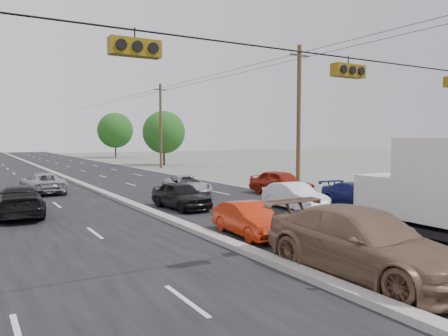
{
  "coord_description": "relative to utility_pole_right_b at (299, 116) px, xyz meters",
  "views": [
    {
      "loc": [
        -7.5,
        -8.59,
        3.64
      ],
      "look_at": [
        3.02,
        9.19,
        2.2
      ],
      "focal_mm": 35.0,
      "sensor_mm": 36.0,
      "label": 1
    }
  ],
  "objects": [
    {
      "name": "utility_pole_right_b",
      "position": [
        0.0,
        0.0,
        0.0
      ],
      "size": [
        1.6,
        0.3,
        10.0
      ],
      "color": "#422D1E",
      "rests_on": "ground"
    },
    {
      "name": "traffic_signals",
      "position": [
        -11.1,
        -15.0,
        0.39
      ],
      "size": [
        25.0,
        0.3,
        0.54
      ],
      "color": "black",
      "rests_on": "ground"
    },
    {
      "name": "queue_car_b",
      "position": [
        -5.8,
        -6.61,
        -4.44
      ],
      "size": [
        1.63,
        4.12,
        1.34
      ],
      "primitive_type": "imported",
      "rotation": [
        0.0,
        0.0,
        -0.05
      ],
      "color": "white",
      "rests_on": "ground"
    },
    {
      "name": "oncoming_far",
      "position": [
        -15.8,
        6.67,
        -4.44
      ],
      "size": [
        2.43,
        4.9,
        1.33
      ],
      "primitive_type": "imported",
      "rotation": [
        0.0,
        0.0,
        3.19
      ],
      "color": "#919498",
      "rests_on": "ground"
    },
    {
      "name": "tree_right_mid",
      "position": [
        2.5,
        30.0,
        -0.77
      ],
      "size": [
        5.6,
        5.6,
        7.14
      ],
      "color": "#382619",
      "rests_on": "ground"
    },
    {
      "name": "queue_car_a",
      "position": [
        -10.65,
        -3.47,
        -4.42
      ],
      "size": [
        2.0,
        4.19,
        1.38
      ],
      "primitive_type": "imported",
      "rotation": [
        0.0,
        0.0,
        0.09
      ],
      "color": "black",
      "rests_on": "ground"
    },
    {
      "name": "road_surface",
      "position": [
        -12.5,
        15.0,
        -5.11
      ],
      "size": [
        20.0,
        160.0,
        0.02
      ],
      "primitive_type": "cube",
      "color": "black",
      "rests_on": "ground"
    },
    {
      "name": "red_sedan",
      "position": [
        -11.1,
        -10.37,
        -4.49
      ],
      "size": [
        1.56,
        3.82,
        1.23
      ],
      "primitive_type": "imported",
      "rotation": [
        0.0,
        0.0,
        -0.07
      ],
      "color": "red",
      "rests_on": "ground"
    },
    {
      "name": "tree_right_far",
      "position": [
        3.5,
        55.0,
        -0.15
      ],
      "size": [
        6.4,
        6.4,
        8.16
      ],
      "color": "#382619",
      "rests_on": "ground"
    },
    {
      "name": "tan_sedan",
      "position": [
        -11.1,
        -15.74,
        -4.24
      ],
      "size": [
        2.6,
        6.06,
        1.74
      ],
      "primitive_type": "imported",
      "rotation": [
        0.0,
        0.0,
        0.03
      ],
      "color": "brown",
      "rests_on": "ground"
    },
    {
      "name": "queue_car_e",
      "position": [
        -2.9,
        -1.81,
        -4.33
      ],
      "size": [
        2.45,
        4.79,
        1.56
      ],
      "primitive_type": "imported",
      "rotation": [
        0.0,
        0.0,
        0.14
      ],
      "color": "maroon",
      "rests_on": "ground"
    },
    {
      "name": "queue_car_c",
      "position": [
        -8.18,
        0.92,
        -4.47
      ],
      "size": [
        2.72,
        4.84,
        1.28
      ],
      "primitive_type": "imported",
      "rotation": [
        0.0,
        0.0,
        -0.14
      ],
      "color": "#9EA0A6",
      "rests_on": "ground"
    },
    {
      "name": "queue_car_d",
      "position": [
        -2.9,
        -8.11,
        -4.45
      ],
      "size": [
        2.16,
        4.62,
        1.31
      ],
      "primitive_type": "imported",
      "rotation": [
        0.0,
        0.0,
        -0.07
      ],
      "color": "#0F134E",
      "rests_on": "ground"
    },
    {
      "name": "utility_pole_right_c",
      "position": [
        0.0,
        25.0,
        0.0
      ],
      "size": [
        1.6,
        0.3,
        10.0
      ],
      "color": "#422D1E",
      "rests_on": "ground"
    },
    {
      "name": "ground",
      "position": [
        -12.5,
        -15.0,
        -5.11
      ],
      "size": [
        200.0,
        200.0,
        0.0
      ],
      "primitive_type": "plane",
      "color": "#606356",
      "rests_on": "ground"
    },
    {
      "name": "center_median",
      "position": [
        -12.5,
        15.0,
        -5.01
      ],
      "size": [
        0.5,
        160.0,
        0.2
      ],
      "primitive_type": "cube",
      "color": "gray",
      "rests_on": "ground"
    },
    {
      "name": "oncoming_near",
      "position": [
        -17.99,
        -1.68,
        -4.37
      ],
      "size": [
        2.43,
        5.23,
        1.48
      ],
      "primitive_type": "imported",
      "rotation": [
        0.0,
        0.0,
        3.07
      ],
      "color": "black",
      "rests_on": "ground"
    }
  ]
}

